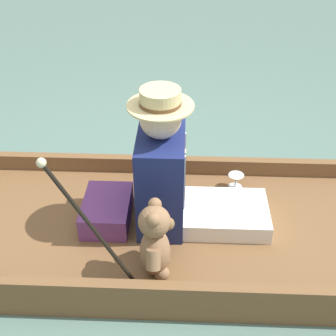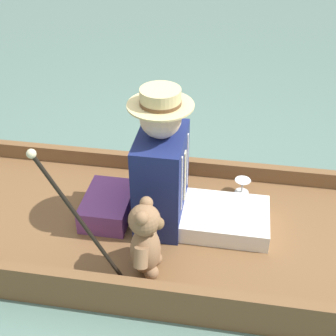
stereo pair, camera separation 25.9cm
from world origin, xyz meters
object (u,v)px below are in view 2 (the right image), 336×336
Objects in this scene: wine_glass at (242,184)px; walking_cane at (74,212)px; teddy_bear at (146,241)px; seated_person at (175,178)px.

walking_cane is (0.87, -0.78, 0.39)m from wine_glass.
teddy_bear reaches higher than wine_glass.
seated_person is 0.43m from teddy_bear.
teddy_bear is 4.37× the size of wine_glass.
seated_person reaches higher than wine_glass.
seated_person is 0.68m from walking_cane.
seated_person is at bearing 143.46° from walking_cane.
seated_person reaches higher than teddy_bear.
walking_cane is (0.53, -0.39, 0.14)m from seated_person.
wine_glass is at bearing 134.55° from seated_person.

